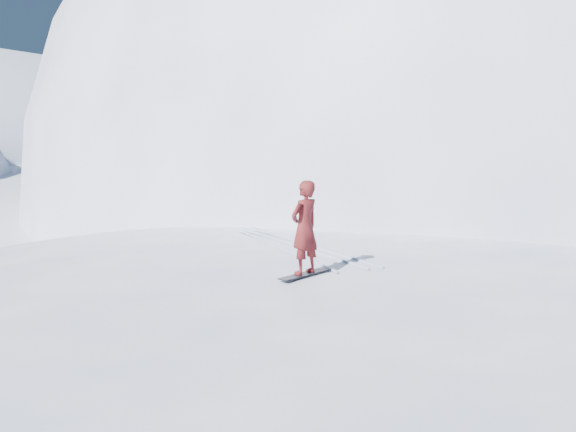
% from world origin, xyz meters
% --- Properties ---
extents(ground, '(400.00, 400.00, 0.00)m').
position_xyz_m(ground, '(0.00, 0.00, 0.00)').
color(ground, white).
rests_on(ground, ground).
extents(near_ridge, '(36.00, 28.00, 4.80)m').
position_xyz_m(near_ridge, '(1.00, 3.00, 0.00)').
color(near_ridge, white).
rests_on(near_ridge, ground).
extents(summit_peak, '(60.00, 56.00, 56.00)m').
position_xyz_m(summit_peak, '(22.00, 26.00, 0.00)').
color(summit_peak, white).
rests_on(summit_peak, ground).
extents(peak_shoulder, '(28.00, 24.00, 18.00)m').
position_xyz_m(peak_shoulder, '(10.00, 20.00, 0.00)').
color(peak_shoulder, white).
rests_on(peak_shoulder, ground).
extents(wind_bumps, '(16.00, 14.40, 1.00)m').
position_xyz_m(wind_bumps, '(-0.56, 2.12, 0.00)').
color(wind_bumps, white).
rests_on(wind_bumps, ground).
extents(snowboard, '(1.33, 0.82, 0.02)m').
position_xyz_m(snowboard, '(-1.29, 1.24, 2.41)').
color(snowboard, black).
rests_on(snowboard, near_ridge).
extents(snowboarder, '(0.85, 0.74, 1.97)m').
position_xyz_m(snowboarder, '(-1.29, 1.24, 3.41)').
color(snowboarder, maroon).
rests_on(snowboarder, snowboard).
extents(board_tracks, '(1.78, 5.98, 0.04)m').
position_xyz_m(board_tracks, '(-0.43, 4.15, 2.42)').
color(board_tracks, silver).
rests_on(board_tracks, ground).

